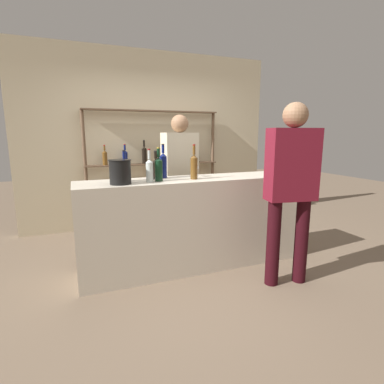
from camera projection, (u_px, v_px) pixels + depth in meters
The scene contains 14 objects.
ground_plane at pixel (192, 265), 3.50m from camera, with size 16.00×16.00×0.00m, color #7A6651.
bar_counter at pixel (192, 223), 3.40m from camera, with size 2.49×0.55×1.02m, color beige.
back_wall at pixel (151, 140), 4.94m from camera, with size 4.09×0.12×2.80m, color beige.
back_shelf at pixel (153, 151), 4.81m from camera, with size 2.15×0.18×1.87m.
counter_bottle_0 at pixel (124, 169), 3.08m from camera, with size 0.07×0.07×0.32m.
counter_bottle_1 at pixel (194, 166), 3.22m from camera, with size 0.08×0.08×0.37m.
counter_bottle_2 at pixel (163, 165), 3.32m from camera, with size 0.08×0.08×0.38m.
counter_bottle_3 at pixel (156, 168), 3.24m from camera, with size 0.09×0.09×0.31m.
counter_bottle_4 at pixel (159, 168), 3.08m from camera, with size 0.08×0.08×0.35m.
counter_bottle_5 at pixel (150, 170), 3.03m from camera, with size 0.07×0.07×0.34m.
wine_glass at pixel (196, 166), 3.39m from camera, with size 0.08×0.08×0.17m.
ice_bucket at pixel (120, 172), 2.90m from camera, with size 0.22×0.22×0.24m.
server_behind_counter at pixel (180, 170), 4.01m from camera, with size 0.50×0.27×1.75m.
customer_right at pixel (291, 181), 2.89m from camera, with size 0.51×0.29×1.80m.
Camera 1 is at (-1.20, -3.04, 1.50)m, focal length 28.00 mm.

